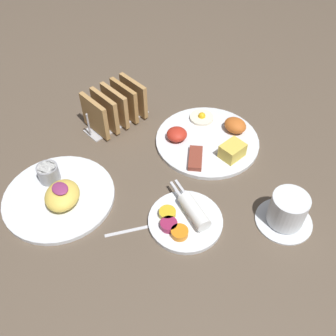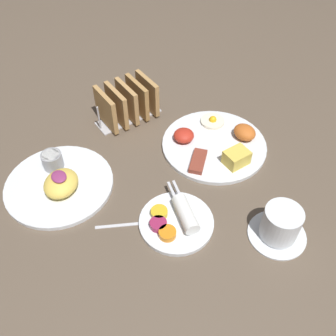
# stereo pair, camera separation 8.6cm
# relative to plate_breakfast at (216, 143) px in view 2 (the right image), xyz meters

# --- Properties ---
(ground_plane) EXTENTS (3.00, 3.00, 0.00)m
(ground_plane) POSITION_rel_plate_breakfast_xyz_m (-0.06, -0.20, -0.01)
(ground_plane) COLOR brown
(plate_breakfast) EXTENTS (0.26, 0.26, 0.05)m
(plate_breakfast) POSITION_rel_plate_breakfast_xyz_m (0.00, 0.00, 0.00)
(plate_breakfast) COLOR white
(plate_breakfast) RESTS_ON ground_plane
(plate_condiments) EXTENTS (0.17, 0.16, 0.04)m
(plate_condiments) POSITION_rel_plate_breakfast_xyz_m (0.14, -0.22, 0.00)
(plate_condiments) COLOR white
(plate_condiments) RESTS_ON ground_plane
(plate_foreground) EXTENTS (0.25, 0.25, 0.06)m
(plate_foreground) POSITION_rel_plate_breakfast_xyz_m (-0.10, -0.38, 0.00)
(plate_foreground) COLOR white
(plate_foreground) RESTS_ON ground_plane
(toast_rack) EXTENTS (0.10, 0.18, 0.10)m
(toast_rack) POSITION_rel_plate_breakfast_xyz_m (-0.23, -0.12, 0.04)
(toast_rack) COLOR #B7B7BC
(toast_rack) RESTS_ON ground_plane
(coffee_cup) EXTENTS (0.12, 0.12, 0.08)m
(coffee_cup) POSITION_rel_plate_breakfast_xyz_m (0.28, -0.07, 0.02)
(coffee_cup) COLOR white
(coffee_cup) RESTS_ON ground_plane
(teaspoon) EXTENTS (0.07, 0.12, 0.01)m
(teaspoon) POSITION_rel_plate_breakfast_xyz_m (0.09, -0.29, -0.01)
(teaspoon) COLOR silver
(teaspoon) RESTS_ON ground_plane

